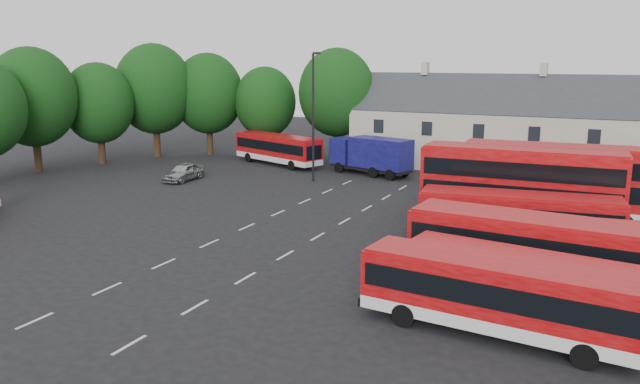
{
  "coord_description": "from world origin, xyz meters",
  "views": [
    {
      "loc": [
        20.79,
        -30.24,
        10.48
      ],
      "look_at": [
        4.04,
        4.3,
        2.2
      ],
      "focal_mm": 35.0,
      "sensor_mm": 36.0,
      "label": 1
    }
  ],
  "objects_px": {
    "silver_car": "(184,172)",
    "bus_row_a": "(498,292)",
    "box_truck": "(372,154)",
    "bus_dd_south": "(521,182)",
    "lamppost": "(313,114)"
  },
  "relations": [
    {
      "from": "bus_row_a",
      "to": "lamppost",
      "type": "distance_m",
      "value": 31.87
    },
    {
      "from": "bus_row_a",
      "to": "box_truck",
      "type": "bearing_deg",
      "value": 124.56
    },
    {
      "from": "bus_row_a",
      "to": "lamppost",
      "type": "bearing_deg",
      "value": 134.44
    },
    {
      "from": "bus_dd_south",
      "to": "box_truck",
      "type": "distance_m",
      "value": 19.47
    },
    {
      "from": "bus_row_a",
      "to": "lamppost",
      "type": "relative_size",
      "value": 0.97
    },
    {
      "from": "bus_row_a",
      "to": "box_truck",
      "type": "relative_size",
      "value": 1.3
    },
    {
      "from": "box_truck",
      "to": "silver_car",
      "type": "height_order",
      "value": "box_truck"
    },
    {
      "from": "bus_dd_south",
      "to": "lamppost",
      "type": "bearing_deg",
      "value": 155.69
    },
    {
      "from": "bus_row_a",
      "to": "silver_car",
      "type": "distance_m",
      "value": 36.2
    },
    {
      "from": "bus_dd_south",
      "to": "silver_car",
      "type": "xyz_separation_m",
      "value": [
        -28.58,
        2.84,
        -2.09
      ]
    },
    {
      "from": "bus_dd_south",
      "to": "lamppost",
      "type": "relative_size",
      "value": 1.12
    },
    {
      "from": "bus_row_a",
      "to": "silver_car",
      "type": "relative_size",
      "value": 2.38
    },
    {
      "from": "silver_car",
      "to": "bus_row_a",
      "type": "bearing_deg",
      "value": -35.1
    },
    {
      "from": "box_truck",
      "to": "lamppost",
      "type": "xyz_separation_m",
      "value": [
        -3.4,
        -5.01,
        3.92
      ]
    },
    {
      "from": "bus_row_a",
      "to": "silver_car",
      "type": "bearing_deg",
      "value": 152.03
    }
  ]
}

